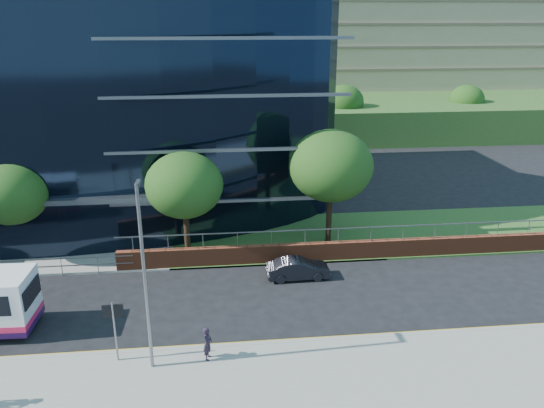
{
  "coord_description": "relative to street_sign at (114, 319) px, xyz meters",
  "views": [
    {
      "loc": [
        8.99,
        -21.2,
        13.92
      ],
      "look_at": [
        12.11,
        8.0,
        3.52
      ],
      "focal_mm": 35.0,
      "sensor_mm": 36.0,
      "label": 1
    }
  ],
  "objects": [
    {
      "name": "street_sign",
      "position": [
        0.0,
        0.0,
        0.0
      ],
      "size": [
        0.85,
        0.09,
        2.8
      ],
      "color": "slate",
      "rests_on": "pavement_near"
    },
    {
      "name": "parked_car",
      "position": [
        8.79,
        6.84,
        -1.56
      ],
      "size": [
        3.59,
        1.34,
        1.17
      ],
      "primitive_type": "imported",
      "rotation": [
        0.0,
        0.0,
        1.6
      ],
      "color": "black",
      "rests_on": "ground"
    },
    {
      "name": "grass_verge",
      "position": [
        19.5,
        12.59,
        -2.09
      ],
      "size": [
        36.0,
        8.0,
        0.12
      ],
      "primitive_type": "cube",
      "color": "#2D511E",
      "rests_on": "ground"
    },
    {
      "name": "yellow_line_outer",
      "position": [
        -4.5,
        0.79,
        -2.14
      ],
      "size": [
        80.0,
        0.08,
        0.01
      ],
      "primitive_type": "cube",
      "color": "gold",
      "rests_on": "ground"
    },
    {
      "name": "kerb",
      "position": [
        -4.5,
        0.59,
        -2.07
      ],
      "size": [
        80.0,
        0.25,
        0.16
      ],
      "primitive_type": "cube",
      "color": "gray",
      "rests_on": "ground"
    },
    {
      "name": "pedestrian",
      "position": [
        3.81,
        -0.32,
        -1.25
      ],
      "size": [
        0.46,
        0.61,
        1.5
      ],
      "primitive_type": "imported",
      "rotation": [
        0.0,
        0.0,
        1.37
      ],
      "color": "black",
      "rests_on": "pavement_near"
    },
    {
      "name": "retaining_wall",
      "position": [
        15.5,
        8.89,
        -1.54
      ],
      "size": [
        34.0,
        0.4,
        2.11
      ],
      "color": "brown",
      "rests_on": "ground"
    },
    {
      "name": "streetlight_east",
      "position": [
        1.5,
        -0.59,
        2.29
      ],
      "size": [
        0.15,
        0.77,
        8.0
      ],
      "color": "slate",
      "rests_on": "pavement_near"
    },
    {
      "name": "tree_far_b",
      "position": [
        -7.5,
        11.09,
        2.06
      ],
      "size": [
        4.29,
        4.29,
        6.05
      ],
      "color": "black",
      "rests_on": "ground"
    },
    {
      "name": "tree_dist_f",
      "position": [
        35.5,
        43.59,
        2.06
      ],
      "size": [
        4.29,
        4.29,
        6.05
      ],
      "color": "black",
      "rests_on": "ground"
    },
    {
      "name": "tree_far_d",
      "position": [
        11.5,
        11.59,
        3.04
      ],
      "size": [
        5.28,
        5.28,
        7.44
      ],
      "color": "black",
      "rests_on": "ground"
    },
    {
      "name": "tree_far_c",
      "position": [
        2.5,
        10.59,
        2.39
      ],
      "size": [
        4.62,
        4.62,
        6.51
      ],
      "color": "black",
      "rests_on": "ground"
    },
    {
      "name": "apartment_block",
      "position": [
        27.5,
        58.8,
        8.96
      ],
      "size": [
        60.0,
        42.0,
        30.0
      ],
      "color": "#2D511E",
      "rests_on": "ground"
    },
    {
      "name": "tree_dist_e",
      "position": [
        19.5,
        41.59,
        2.39
      ],
      "size": [
        4.62,
        4.62,
        6.51
      ],
      "color": "black",
      "rests_on": "ground"
    },
    {
      "name": "yellow_line_inner",
      "position": [
        -4.5,
        0.94,
        -2.14
      ],
      "size": [
        80.0,
        0.08,
        0.01
      ],
      "primitive_type": "cube",
      "color": "gold",
      "rests_on": "ground"
    },
    {
      "name": "glass_office",
      "position": [
        -8.5,
        22.44,
        5.85
      ],
      "size": [
        44.0,
        23.1,
        16.0
      ],
      "color": "black",
      "rests_on": "ground"
    },
    {
      "name": "ground",
      "position": [
        -4.5,
        1.59,
        -2.15
      ],
      "size": [
        200.0,
        200.0,
        0.0
      ],
      "primitive_type": "plane",
      "color": "black",
      "rests_on": "ground"
    }
  ]
}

